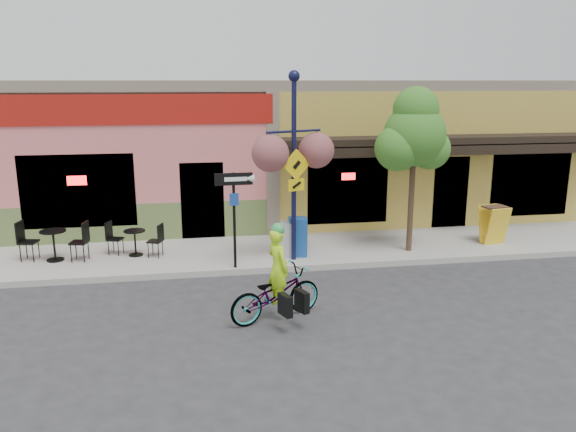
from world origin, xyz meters
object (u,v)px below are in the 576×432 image
object	(u,v)px
lamp_post	(294,168)
newspaper_box_blue	(298,237)
cyclist_rider	(278,281)
street_tree	(413,170)
one_way_sign	(234,221)
newspaper_box_grey	(288,239)
building	(285,146)
bicycle	(276,294)

from	to	relation	value
lamp_post	newspaper_box_blue	bearing A→B (deg)	40.37
cyclist_rider	newspaper_box_blue	distance (m)	3.58
cyclist_rider	street_tree	size ratio (longest dim) A/B	0.36
one_way_sign	newspaper_box_grey	bearing A→B (deg)	24.12
building	newspaper_box_grey	bearing A→B (deg)	-98.41
building	street_tree	bearing A→B (deg)	-69.78
lamp_post	newspaper_box_blue	distance (m)	1.83
bicycle	one_way_sign	world-z (taller)	one_way_sign
street_tree	building	bearing A→B (deg)	110.22
bicycle	cyclist_rider	xyz separation A→B (m)	(0.05, 0.00, 0.27)
cyclist_rider	one_way_sign	world-z (taller)	one_way_sign
building	newspaper_box_blue	world-z (taller)	building
one_way_sign	newspaper_box_blue	xyz separation A→B (m)	(1.64, 0.66, -0.65)
cyclist_rider	street_tree	world-z (taller)	street_tree
bicycle	lamp_post	distance (m)	3.81
lamp_post	street_tree	bearing A→B (deg)	-15.60
building	newspaper_box_blue	bearing A→B (deg)	-96.18
cyclist_rider	newspaper_box_blue	xyz separation A→B (m)	(1.02, 3.42, -0.13)
bicycle	newspaper_box_grey	distance (m)	3.55
lamp_post	newspaper_box_grey	distance (m)	1.88
newspaper_box_grey	newspaper_box_blue	bearing A→B (deg)	17.33
building	one_way_sign	world-z (taller)	building
bicycle	cyclist_rider	size ratio (longest dim) A/B	1.25
bicycle	newspaper_box_blue	distance (m)	3.59
bicycle	newspaper_box_blue	world-z (taller)	newspaper_box_blue
newspaper_box_grey	street_tree	distance (m)	3.62
bicycle	building	bearing A→B (deg)	-32.56
bicycle	newspaper_box_grey	world-z (taller)	newspaper_box_grey
building	one_way_sign	xyz separation A→B (m)	(-2.31, -6.85, -0.95)
lamp_post	newspaper_box_grey	bearing A→B (deg)	85.84
bicycle	street_tree	distance (m)	5.56
lamp_post	newspaper_box_blue	world-z (taller)	lamp_post
building	street_tree	xyz separation A→B (m)	(2.29, -6.22, 0.04)
building	lamp_post	size ratio (longest dim) A/B	3.96
one_way_sign	street_tree	world-z (taller)	street_tree
cyclist_rider	one_way_sign	distance (m)	2.88
newspaper_box_blue	one_way_sign	bearing A→B (deg)	-153.41
bicycle	street_tree	world-z (taller)	street_tree
lamp_post	one_way_sign	bearing A→B (deg)	174.79
building	newspaper_box_blue	size ratio (longest dim) A/B	18.34
one_way_sign	newspaper_box_grey	distance (m)	1.71
cyclist_rider	newspaper_box_grey	bearing A→B (deg)	-35.04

